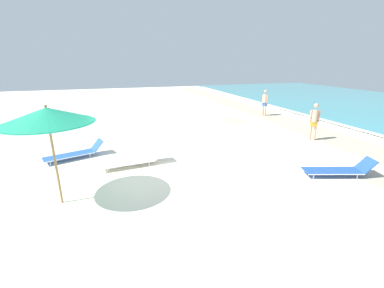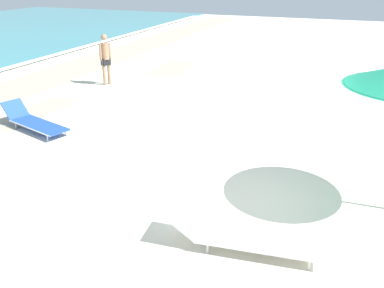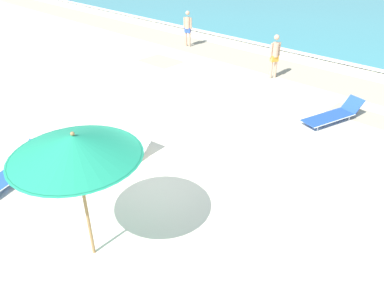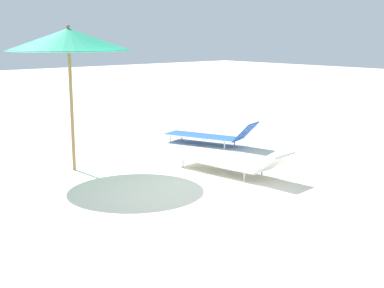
{
  "view_description": "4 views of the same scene",
  "coord_description": "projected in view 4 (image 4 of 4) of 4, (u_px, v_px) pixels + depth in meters",
  "views": [
    {
      "loc": [
        7.55,
        -0.97,
        3.61
      ],
      "look_at": [
        0.05,
        1.4,
        1.06
      ],
      "focal_mm": 24.0,
      "sensor_mm": 36.0,
      "label": 1
    },
    {
      "loc": [
        -6.49,
        -1.62,
        3.9
      ],
      "look_at": [
        0.18,
        1.02,
        0.91
      ],
      "focal_mm": 40.0,
      "sensor_mm": 36.0,
      "label": 2
    },
    {
      "loc": [
        5.59,
        -4.95,
        5.41
      ],
      "look_at": [
        0.51,
        0.55,
        1.02
      ],
      "focal_mm": 35.0,
      "sensor_mm": 36.0,
      "label": 3
    },
    {
      "loc": [
        5.35,
        6.19,
        2.47
      ],
      "look_at": [
        0.48,
        0.56,
        0.93
      ],
      "focal_mm": 50.0,
      "sensor_mm": 36.0,
      "label": 4
    }
  ],
  "objects": [
    {
      "name": "ground_plane",
      "position": [
        192.0,
        196.0,
        8.53
      ],
      "size": [
        60.0,
        60.0,
        0.16
      ],
      "color": "beige"
    },
    {
      "name": "beach_umbrella",
      "position": [
        69.0,
        40.0,
        9.39
      ],
      "size": [
        2.18,
        2.18,
        2.63
      ],
      "color": "#9E7547",
      "rests_on": "ground_plane"
    },
    {
      "name": "sun_lounger_under_umbrella",
      "position": [
        211.0,
        135.0,
        12.04
      ],
      "size": [
        1.28,
        2.25,
        0.59
      ],
      "rotation": [
        0.0,
        0.0,
        0.33
      ],
      "color": "blue",
      "rests_on": "ground_plane"
    },
    {
      "name": "sun_lounger_near_water_left",
      "position": [
        231.0,
        162.0,
        9.56
      ],
      "size": [
        0.86,
        2.35,
        0.52
      ],
      "rotation": [
        0.0,
        0.0,
        0.11
      ],
      "color": "white",
      "rests_on": "ground_plane"
    }
  ]
}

